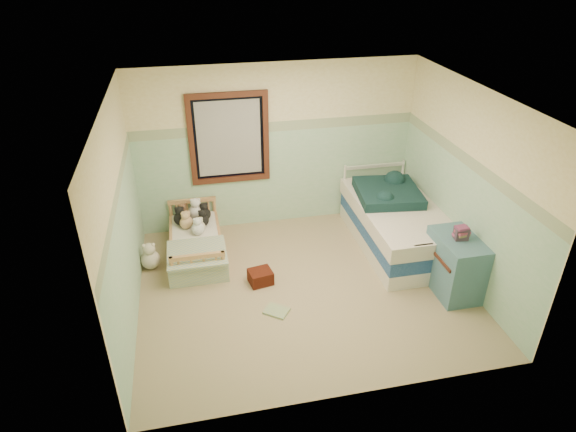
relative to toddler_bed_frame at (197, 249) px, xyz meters
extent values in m
cube|color=#998662|center=(1.32, -1.05, -0.10)|extent=(4.20, 3.60, 0.02)
cube|color=white|center=(1.32, -1.05, 2.42)|extent=(4.20, 3.60, 0.02)
cube|color=beige|center=(1.32, 0.75, 1.16)|extent=(4.20, 0.04, 2.50)
cube|color=beige|center=(1.32, -2.85, 1.16)|extent=(4.20, 0.04, 2.50)
cube|color=beige|center=(-0.78, -1.05, 1.16)|extent=(0.04, 3.60, 2.50)
cube|color=beige|center=(3.42, -1.05, 1.16)|extent=(0.04, 3.60, 2.50)
cube|color=#8DC196|center=(1.32, 0.74, 0.66)|extent=(4.20, 0.01, 1.50)
cube|color=#567D56|center=(1.32, 0.74, 1.48)|extent=(4.20, 0.01, 0.15)
cube|color=#462015|center=(0.62, 0.71, 1.36)|extent=(1.16, 0.06, 1.36)
cube|color=#B4B4B1|center=(0.62, 0.72, 1.36)|extent=(0.92, 0.01, 1.12)
cube|color=#A86537|center=(0.00, 0.00, 0.00)|extent=(0.72, 1.44, 0.18)
cube|color=white|center=(0.00, 0.00, 0.15)|extent=(0.66, 1.37, 0.12)
cube|color=#6D96AD|center=(0.00, -0.45, 0.23)|extent=(0.78, 0.72, 0.03)
sphere|color=brown|center=(-0.15, 0.50, 0.31)|extent=(0.19, 0.19, 0.19)
sphere|color=white|center=(0.05, 0.50, 0.33)|extent=(0.23, 0.23, 0.23)
sphere|color=#D9AE7C|center=(-0.10, 0.28, 0.30)|extent=(0.18, 0.18, 0.18)
sphere|color=black|center=(0.13, 0.28, 0.30)|extent=(0.17, 0.17, 0.17)
sphere|color=beige|center=(-0.63, -0.20, 0.04)|extent=(0.26, 0.26, 0.26)
sphere|color=#D9AE7C|center=(-0.18, -0.42, 0.02)|extent=(0.22, 0.22, 0.22)
cube|color=white|center=(2.87, -0.36, 0.02)|extent=(1.03, 2.06, 0.22)
cube|color=navy|center=(2.87, -0.36, 0.24)|extent=(1.03, 2.06, 0.22)
cube|color=silver|center=(2.87, -0.36, 0.46)|extent=(1.07, 2.10, 0.22)
cube|color=black|center=(2.82, -0.06, 0.64)|extent=(0.98, 1.03, 0.14)
cube|color=teal|center=(3.17, -1.51, 0.30)|extent=(0.49, 0.78, 0.78)
cube|color=brown|center=(3.17, -1.51, 0.77)|extent=(0.18, 0.15, 0.16)
cube|color=maroon|center=(0.79, -0.85, 0.00)|extent=(0.34, 0.31, 0.18)
cube|color=gold|center=(0.88, -1.47, -0.08)|extent=(0.36, 0.34, 0.03)
sphere|color=black|center=(-0.19, 0.39, 0.31)|extent=(0.20, 0.20, 0.20)
sphere|color=beige|center=(0.08, 0.11, 0.29)|extent=(0.16, 0.16, 0.16)
sphere|color=#D9AE7C|center=(-0.12, 0.26, 0.30)|extent=(0.18, 0.18, 0.18)
sphere|color=white|center=(0.05, 0.05, 0.30)|extent=(0.18, 0.18, 0.18)
sphere|color=black|center=(0.17, 0.46, 0.31)|extent=(0.19, 0.19, 0.19)
camera|label=1|loc=(0.05, -6.06, 3.89)|focal=30.78mm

